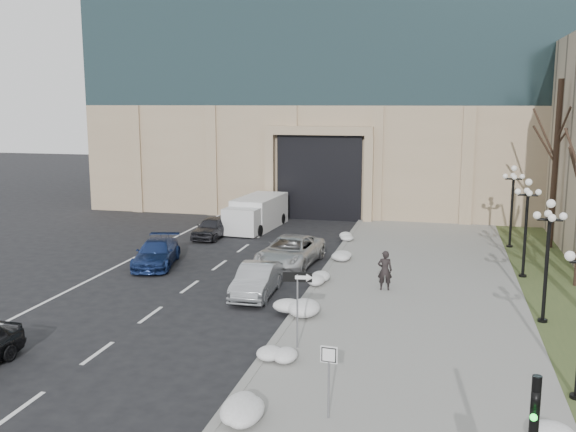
% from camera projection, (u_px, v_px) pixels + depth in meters
% --- Properties ---
extents(sidewalk, '(9.00, 40.00, 0.12)m').
position_uv_depth(sidewalk, '(414.00, 302.00, 26.65)').
color(sidewalk, gray).
rests_on(sidewalk, ground).
extents(curb, '(0.30, 40.00, 0.14)m').
position_uv_depth(curb, '(309.00, 294.00, 27.69)').
color(curb, gray).
rests_on(curb, ground).
extents(car_b, '(1.61, 4.24, 1.38)m').
position_uv_depth(car_b, '(257.00, 280.00, 27.54)').
color(car_b, '#95989C').
rests_on(car_b, ground).
extents(car_c, '(2.84, 4.89, 1.33)m').
position_uv_depth(car_c, '(157.00, 253.00, 32.62)').
color(car_c, navy).
rests_on(car_c, ground).
extents(car_d, '(2.93, 5.58, 1.50)m').
position_uv_depth(car_d, '(290.00, 251.00, 32.59)').
color(car_d, silver).
rests_on(car_d, ground).
extents(car_e, '(1.66, 3.87, 1.30)m').
position_uv_depth(car_e, '(212.00, 227.00, 39.33)').
color(car_e, '#2B2A2F').
rests_on(car_e, ground).
extents(pedestrian, '(0.69, 0.50, 1.76)m').
position_uv_depth(pedestrian, '(385.00, 270.00, 27.97)').
color(pedestrian, black).
rests_on(pedestrian, sidewalk).
extents(box_truck, '(2.75, 6.65, 2.06)m').
position_uv_depth(box_truck, '(257.00, 214.00, 42.18)').
color(box_truck, silver).
rests_on(box_truck, ground).
extents(one_way_sign, '(1.02, 0.29, 2.73)m').
position_uv_depth(one_way_sign, '(302.00, 287.00, 21.10)').
color(one_way_sign, slate).
rests_on(one_way_sign, ground).
extents(keep_sign, '(0.45, 0.08, 2.09)m').
position_uv_depth(keep_sign, '(329.00, 367.00, 16.46)').
color(keep_sign, slate).
rests_on(keep_sign, ground).
extents(snow_clump_b, '(1.10, 1.60, 0.36)m').
position_uv_depth(snow_clump_b, '(238.00, 413.00, 16.59)').
color(snow_clump_b, white).
rests_on(snow_clump_b, sidewalk).
extents(snow_clump_c, '(1.10, 1.60, 0.36)m').
position_uv_depth(snow_clump_c, '(276.00, 356.00, 20.31)').
color(snow_clump_c, white).
rests_on(snow_clump_c, sidewalk).
extents(snow_clump_d, '(1.10, 1.60, 0.36)m').
position_uv_depth(snow_clump_d, '(297.00, 311.00, 24.75)').
color(snow_clump_d, white).
rests_on(snow_clump_d, sidewalk).
extents(snow_clump_e, '(1.10, 1.60, 0.36)m').
position_uv_depth(snow_clump_e, '(324.00, 279.00, 29.14)').
color(snow_clump_e, white).
rests_on(snow_clump_e, sidewalk).
extents(snow_clump_f, '(1.10, 1.60, 0.36)m').
position_uv_depth(snow_clump_f, '(339.00, 255.00, 33.71)').
color(snow_clump_f, white).
rests_on(snow_clump_f, sidewalk).
extents(snow_clump_g, '(1.10, 1.60, 0.36)m').
position_uv_depth(snow_clump_g, '(351.00, 236.00, 38.40)').
color(snow_clump_g, white).
rests_on(snow_clump_g, sidewalk).
extents(lamppost_b, '(1.18, 1.18, 4.76)m').
position_uv_depth(lamppost_b, '(548.00, 244.00, 23.57)').
color(lamppost_b, black).
rests_on(lamppost_b, ground).
extents(lamppost_c, '(1.18, 1.18, 4.76)m').
position_uv_depth(lamppost_c, '(527.00, 215.00, 29.79)').
color(lamppost_c, black).
rests_on(lamppost_c, ground).
extents(lamppost_d, '(1.18, 1.18, 4.76)m').
position_uv_depth(lamppost_d, '(513.00, 195.00, 36.01)').
color(lamppost_d, black).
rests_on(lamppost_d, ground).
extents(tree_far, '(3.20, 3.20, 9.50)m').
position_uv_depth(tree_far, '(557.00, 140.00, 35.44)').
color(tree_far, black).
rests_on(tree_far, ground).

